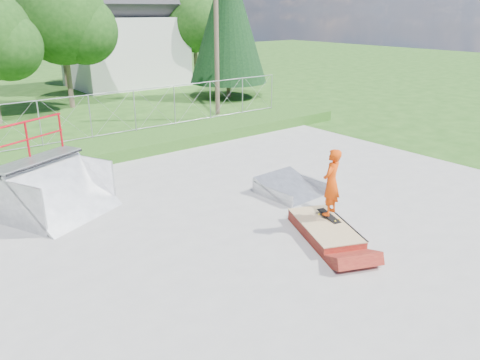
# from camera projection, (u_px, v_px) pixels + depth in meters

# --- Properties ---
(ground) EXTENTS (120.00, 120.00, 0.00)m
(ground) POSITION_uv_depth(u_px,v_px,m) (254.00, 240.00, 11.91)
(ground) COLOR #244F16
(ground) RESTS_ON ground
(concrete_pad) EXTENTS (20.00, 16.00, 0.04)m
(concrete_pad) POSITION_uv_depth(u_px,v_px,m) (254.00, 239.00, 11.90)
(concrete_pad) COLOR #959592
(concrete_pad) RESTS_ON ground
(grass_berm) EXTENTS (24.00, 3.00, 0.50)m
(grass_berm) POSITION_uv_depth(u_px,v_px,m) (103.00, 149.00, 18.83)
(grass_berm) COLOR #244F16
(grass_berm) RESTS_ON ground
(grind_box) EXTENTS (1.99, 2.62, 0.35)m
(grind_box) POSITION_uv_depth(u_px,v_px,m) (325.00, 230.00, 12.05)
(grind_box) COLOR maroon
(grind_box) RESTS_ON concrete_pad
(quarter_pipe) EXTENTS (3.30, 3.10, 2.61)m
(quarter_pipe) POSITION_uv_depth(u_px,v_px,m) (58.00, 171.00, 12.95)
(quarter_pipe) COLOR gray
(quarter_pipe) RESTS_ON concrete_pad
(flat_bank_ramp) EXTENTS (1.76, 1.86, 0.51)m
(flat_bank_ramp) POSITION_uv_depth(u_px,v_px,m) (291.00, 187.00, 14.76)
(flat_bank_ramp) COLOR gray
(flat_bank_ramp) RESTS_ON concrete_pad
(skateboard) EXTENTS (0.37, 0.82, 0.13)m
(skateboard) POSITION_uv_depth(u_px,v_px,m) (329.00, 216.00, 12.33)
(skateboard) COLOR black
(skateboard) RESTS_ON grind_box
(skater) EXTENTS (0.74, 0.60, 1.76)m
(skater) POSITION_uv_depth(u_px,v_px,m) (331.00, 185.00, 12.03)
(skater) COLOR #E24007
(skater) RESTS_ON grind_box
(chain_link_fence) EXTENTS (20.00, 0.06, 1.80)m
(chain_link_fence) POSITION_uv_depth(u_px,v_px,m) (90.00, 117.00, 19.17)
(chain_link_fence) COLOR #989CA0
(chain_link_fence) RESTS_ON grass_berm
(gable_house) EXTENTS (8.40, 6.08, 8.94)m
(gable_house) POSITION_uv_depth(u_px,v_px,m) (124.00, 34.00, 35.00)
(gable_house) COLOR silver
(gable_house) RESTS_ON ground
(utility_pole) EXTENTS (0.24, 0.24, 8.00)m
(utility_pole) POSITION_uv_depth(u_px,v_px,m) (216.00, 42.00, 23.75)
(utility_pole) COLOR brown
(utility_pole) RESTS_ON ground
(tree_center) EXTENTS (5.44, 5.12, 7.60)m
(tree_center) POSITION_uv_depth(u_px,v_px,m) (68.00, 22.00, 26.48)
(tree_center) COLOR brown
(tree_center) RESTS_ON ground
(tree_right_far) EXTENTS (5.10, 4.80, 7.12)m
(tree_right_far) POSITION_uv_depth(u_px,v_px,m) (199.00, 23.00, 36.22)
(tree_right_far) COLOR brown
(tree_right_far) RESTS_ON ground
(tree_back_mid) EXTENTS (4.08, 3.84, 5.70)m
(tree_back_mid) POSITION_uv_depth(u_px,v_px,m) (65.00, 37.00, 34.24)
(tree_back_mid) COLOR brown
(tree_back_mid) RESTS_ON ground
(conifer_tree) EXTENTS (5.04, 5.04, 9.10)m
(conifer_tree) POSITION_uv_depth(u_px,v_px,m) (228.00, 18.00, 29.70)
(conifer_tree) COLOR brown
(conifer_tree) RESTS_ON ground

